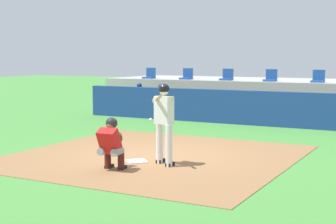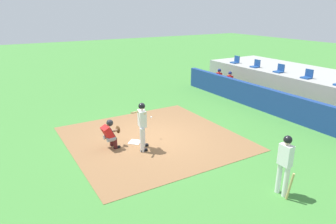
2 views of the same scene
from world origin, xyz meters
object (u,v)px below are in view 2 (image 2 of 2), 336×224
(on_deck_batter, at_px, (285,162))
(dugout_player_0, at_px, (217,78))
(stadium_seat_3, at_px, (307,76))
(home_plate, at_px, (135,142))
(stadium_seat_0, at_px, (236,61))
(batter_at_plate, at_px, (142,123))
(catcher_crouched, at_px, (111,133))
(stadium_seat_2, at_px, (279,70))
(stadium_seat_1, at_px, (256,65))
(dugout_player_1, at_px, (228,82))

(on_deck_batter, distance_m, dugout_player_0, 11.90)
(dugout_player_0, bearing_deg, stadium_seat_3, 22.33)
(home_plate, height_order, stadium_seat_0, stadium_seat_0)
(home_plate, relative_size, batter_at_plate, 0.24)
(dugout_player_0, xyz_separation_m, stadium_seat_0, (-0.62, 2.03, 0.86))
(catcher_crouched, bearing_deg, stadium_seat_3, 89.88)
(stadium_seat_0, xyz_separation_m, stadium_seat_3, (5.57, 0.00, 0.00))
(dugout_player_0, relative_size, stadium_seat_2, 2.71)
(catcher_crouched, relative_size, on_deck_batter, 1.18)
(on_deck_batter, relative_size, stadium_seat_1, 3.72)
(catcher_crouched, height_order, stadium_seat_2, stadium_seat_2)
(catcher_crouched, height_order, dugout_player_1, dugout_player_1)
(on_deck_batter, bearing_deg, stadium_seat_3, 123.00)
(batter_at_plate, relative_size, catcher_crouched, 0.85)
(on_deck_batter, relative_size, dugout_player_1, 1.37)
(stadium_seat_3, bearing_deg, catcher_crouched, -90.12)
(batter_at_plate, relative_size, stadium_seat_3, 3.76)
(dugout_player_0, xyz_separation_m, stadium_seat_3, (4.95, 2.03, 0.86))
(catcher_crouched, distance_m, dugout_player_0, 10.35)
(stadium_seat_2, bearing_deg, dugout_player_1, -135.59)
(stadium_seat_1, xyz_separation_m, stadium_seat_2, (1.86, 0.00, 0.00))
(batter_at_plate, bearing_deg, dugout_player_1, 119.61)
(home_plate, distance_m, stadium_seat_2, 10.46)
(batter_at_plate, height_order, dugout_player_0, batter_at_plate)
(batter_at_plate, height_order, on_deck_batter, batter_at_plate)
(stadium_seat_1, bearing_deg, stadium_seat_2, 0.00)
(dugout_player_0, xyz_separation_m, stadium_seat_1, (1.24, 2.03, 0.86))
(batter_at_plate, distance_m, dugout_player_1, 9.37)
(dugout_player_1, xyz_separation_m, stadium_seat_0, (-1.64, 2.03, 0.86))
(home_plate, height_order, dugout_player_1, dugout_player_1)
(home_plate, relative_size, stadium_seat_0, 0.92)
(stadium_seat_1, height_order, stadium_seat_3, same)
(on_deck_batter, distance_m, stadium_seat_2, 10.82)
(on_deck_batter, bearing_deg, batter_at_plate, -155.88)
(dugout_player_0, height_order, stadium_seat_1, stadium_seat_1)
(stadium_seat_1, relative_size, stadium_seat_3, 1.00)
(home_plate, bearing_deg, stadium_seat_3, 90.00)
(batter_at_plate, bearing_deg, stadium_seat_0, 121.62)
(catcher_crouched, xyz_separation_m, stadium_seat_2, (-1.83, 11.13, 0.93))
(batter_at_plate, bearing_deg, stadium_seat_3, 93.88)
(stadium_seat_1, bearing_deg, home_plate, -69.95)
(on_deck_batter, xyz_separation_m, stadium_seat_2, (-7.13, 8.12, 0.51))
(on_deck_batter, bearing_deg, catcher_crouched, -150.39)
(dugout_player_1, bearing_deg, stadium_seat_1, 83.84)
(stadium_seat_3, bearing_deg, dugout_player_1, -152.65)
(on_deck_batter, height_order, stadium_seat_3, stadium_seat_3)
(batter_at_plate, xyz_separation_m, stadium_seat_3, (-0.69, 10.17, 0.50))
(dugout_player_1, distance_m, stadium_seat_0, 2.75)
(on_deck_batter, distance_m, stadium_seat_3, 9.70)
(on_deck_batter, xyz_separation_m, dugout_player_1, (-9.21, 6.08, -0.35))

